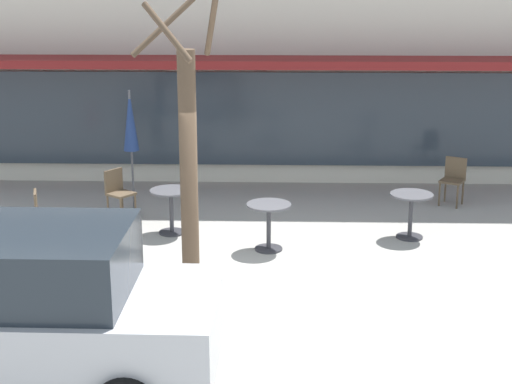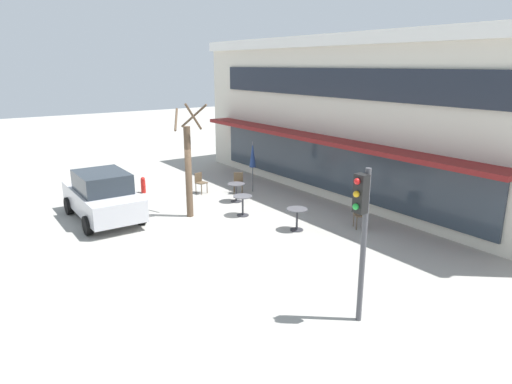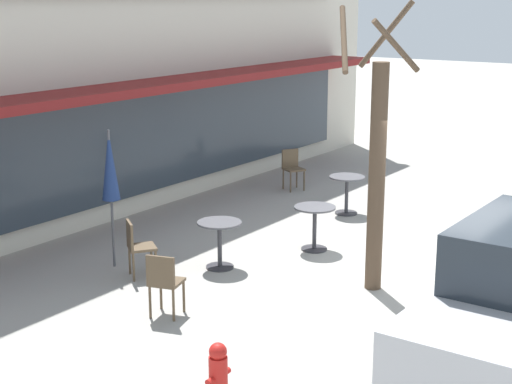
{
  "view_description": "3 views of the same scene",
  "coord_description": "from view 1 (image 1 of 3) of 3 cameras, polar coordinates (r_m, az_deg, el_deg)",
  "views": [
    {
      "loc": [
        0.04,
        -9.78,
        4.29
      ],
      "look_at": [
        -0.31,
        2.23,
        0.86
      ],
      "focal_mm": 55.0,
      "sensor_mm": 36.0,
      "label": 1
    },
    {
      "loc": [
        13.28,
        -6.82,
        5.39
      ],
      "look_at": [
        0.22,
        2.3,
        0.92
      ],
      "focal_mm": 32.0,
      "sensor_mm": 36.0,
      "label": 2
    },
    {
      "loc": [
        -11.07,
        -4.48,
        4.17
      ],
      "look_at": [
        -0.15,
        3.09,
        0.85
      ],
      "focal_mm": 55.0,
      "sensor_mm": 36.0,
      "label": 3
    }
  ],
  "objects": [
    {
      "name": "ground_plane",
      "position": [
        10.68,
        1.31,
        -7.77
      ],
      "size": [
        80.0,
        80.0,
        0.0
      ],
      "primitive_type": "plane",
      "color": "#9E9B93"
    },
    {
      "name": "building_facade",
      "position": [
        19.77,
        1.58,
        12.95
      ],
      "size": [
        18.18,
        9.1,
        6.53
      ],
      "color": "beige",
      "rests_on": "ground"
    },
    {
      "name": "cafe_table_near_wall",
      "position": [
        13.14,
        -6.19,
        -0.86
      ],
      "size": [
        0.7,
        0.7,
        0.76
      ],
      "color": "#333338",
      "rests_on": "ground"
    },
    {
      "name": "cafe_table_streetside",
      "position": [
        13.09,
        11.21,
        -1.15
      ],
      "size": [
        0.7,
        0.7,
        0.76
      ],
      "color": "#333338",
      "rests_on": "ground"
    },
    {
      "name": "cafe_table_by_tree",
      "position": [
        12.3,
        0.93,
        -1.96
      ],
      "size": [
        0.7,
        0.7,
        0.76
      ],
      "color": "#333338",
      "rests_on": "ground"
    },
    {
      "name": "patio_umbrella_green_folded",
      "position": [
        14.39,
        -9.13,
        5.07
      ],
      "size": [
        0.28,
        0.28,
        2.2
      ],
      "color": "#4C4C51",
      "rests_on": "ground"
    },
    {
      "name": "cafe_chair_0",
      "position": [
        13.02,
        -15.21,
        -1.46
      ],
      "size": [
        0.5,
        0.5,
        0.89
      ],
      "color": "brown",
      "rests_on": "ground"
    },
    {
      "name": "cafe_chair_1",
      "position": [
        15.16,
        14.17,
        1.05
      ],
      "size": [
        0.54,
        0.54,
        0.89
      ],
      "color": "brown",
      "rests_on": "ground"
    },
    {
      "name": "cafe_chair_2",
      "position": [
        14.05,
        -10.01,
        0.13
      ],
      "size": [
        0.56,
        0.56,
        0.89
      ],
      "color": "brown",
      "rests_on": "ground"
    },
    {
      "name": "parked_sedan",
      "position": [
        8.57,
        -16.81,
        -8.27
      ],
      "size": [
        4.22,
        2.05,
        1.76
      ],
      "color": "#B7B7BC",
      "rests_on": "ground"
    },
    {
      "name": "street_tree",
      "position": [
        10.45,
        -4.96,
        2.39
      ],
      "size": [
        1.25,
        1.31,
        4.14
      ],
      "color": "brown",
      "rests_on": "ground"
    }
  ]
}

